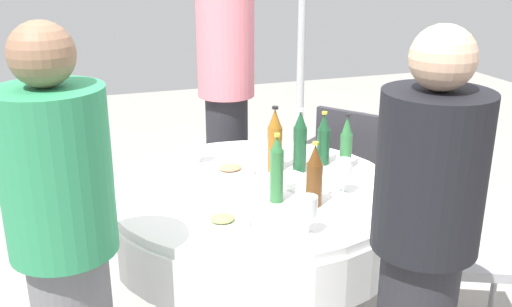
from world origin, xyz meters
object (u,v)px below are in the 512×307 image
object	(u,v)px
plate_south	(222,222)
person_mid	(66,256)
person_outer	(422,255)
bottle_amber_east	(275,142)
bottle_green_inner	(277,170)
wine_glass_west	(197,142)
dining_table	(256,216)
plate_north	(162,195)
bottle_dark_green_mid	(324,140)
bottle_brown_far	(314,177)
chair_inner	(354,164)
person_east	(226,98)
bottle_dark_green_outer	(300,142)
wine_glass_inner	(309,208)
wine_glass_far	(344,169)
chair_right	(457,240)
bottle_green_west	(346,144)
plate_near	(230,170)

from	to	relation	value
plate_south	person_mid	world-z (taller)	person_mid
plate_south	person_outer	size ratio (longest dim) A/B	0.14
person_outer	bottle_amber_east	bearing A→B (deg)	-100.09
bottle_green_inner	person_outer	size ratio (longest dim) A/B	0.19
plate_south	wine_glass_west	bearing A→B (deg)	84.73
dining_table	plate_north	size ratio (longest dim) A/B	5.29
bottle_dark_green_mid	bottle_brown_far	world-z (taller)	bottle_brown_far
dining_table	bottle_amber_east	size ratio (longest dim) A/B	4.17
dining_table	bottle_dark_green_mid	distance (m)	0.51
chair_inner	person_east	bearing A→B (deg)	-158.14
bottle_dark_green_outer	wine_glass_inner	size ratio (longest dim) A/B	1.98
bottle_green_inner	wine_glass_far	world-z (taller)	bottle_green_inner
person_east	wine_glass_west	bearing A→B (deg)	-108.10
dining_table	chair_right	bearing A→B (deg)	-24.46
dining_table	person_east	xyz separation A→B (m)	(0.15, 1.04, 0.29)
wine_glass_far	bottle_green_west	bearing A→B (deg)	61.78
bottle_brown_far	wine_glass_inner	xyz separation A→B (m)	(-0.13, -0.24, -0.02)
bottle_amber_east	plate_north	xyz separation A→B (m)	(-0.56, -0.13, -0.14)
bottle_green_inner	person_east	distance (m)	1.22
bottle_dark_green_mid	wine_glass_far	distance (m)	0.37
chair_right	wine_glass_inner	bearing A→B (deg)	-56.01
person_east	plate_near	bearing A→B (deg)	-96.16
dining_table	bottle_dark_green_outer	xyz separation A→B (m)	(0.25, 0.11, 0.29)
plate_north	person_outer	bearing A→B (deg)	-51.65
bottle_dark_green_outer	chair_right	world-z (taller)	bottle_dark_green_outer
wine_glass_far	person_outer	world-z (taller)	person_outer
plate_north	bottle_green_west	bearing A→B (deg)	3.38
plate_south	person_outer	bearing A→B (deg)	-46.15
bottle_green_inner	person_outer	world-z (taller)	person_outer
dining_table	bottle_amber_east	world-z (taller)	bottle_amber_east
person_east	plate_south	bearing A→B (deg)	-97.86
bottle_green_inner	wine_glass_west	bearing A→B (deg)	111.03
bottle_brown_far	wine_glass_inner	size ratio (longest dim) A/B	1.78
bottle_green_west	plate_south	bearing A→B (deg)	-151.29
wine_glass_far	person_outer	distance (m)	0.67
wine_glass_far	plate_near	xyz separation A→B (m)	(-0.40, 0.39, -0.10)
dining_table	person_outer	size ratio (longest dim) A/B	0.86
plate_near	chair_right	size ratio (longest dim) A/B	0.28
dining_table	wine_glass_far	bearing A→B (deg)	-31.50
plate_north	bottle_amber_east	bearing A→B (deg)	13.00
plate_south	bottle_green_west	bearing A→B (deg)	28.71
wine_glass_inner	person_mid	world-z (taller)	person_mid
dining_table	wine_glass_inner	xyz separation A→B (m)	(0.04, -0.51, 0.26)
bottle_dark_green_mid	wine_glass_inner	size ratio (longest dim) A/B	1.71
wine_glass_west	wine_glass_far	bearing A→B (deg)	-47.98
wine_glass_far	plate_north	world-z (taller)	wine_glass_far
bottle_amber_east	bottle_brown_far	size ratio (longest dim) A/B	1.15
bottle_amber_east	person_outer	bearing A→B (deg)	-82.27
dining_table	person_mid	xyz separation A→B (m)	(-0.82, -0.53, 0.23)
bottle_amber_east	person_east	world-z (taller)	person_east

